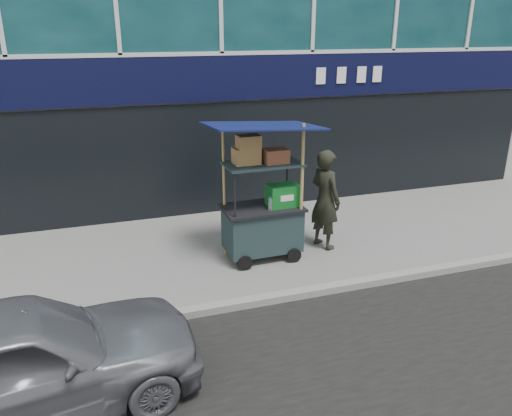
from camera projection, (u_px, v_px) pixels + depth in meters
name	position (u px, v px, depth m)	size (l,w,h in m)	color
ground	(289.00, 292.00, 7.81)	(80.00, 80.00, 0.00)	slate
curb	(294.00, 295.00, 7.62)	(80.00, 0.18, 0.12)	gray
vendor_cart	(263.00, 211.00, 8.72)	(1.87, 1.34, 2.48)	black
vendor_man	(325.00, 199.00, 9.13)	(0.68, 0.45, 1.87)	black
parked_car	(13.00, 363.00, 5.12)	(1.56, 3.89, 1.32)	slate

